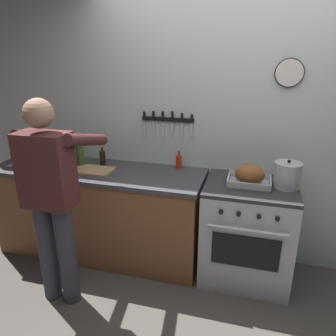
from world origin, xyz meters
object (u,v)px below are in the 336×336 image
bottle_olive_oil (80,155)px  person_cook (51,193)px  roasting_pan (250,176)px  cutting_board (93,170)px  bottle_hot_sauce (179,162)px  stock_pot (287,175)px  stove (247,232)px  bottle_soy_sauce (103,158)px

bottle_olive_oil → person_cook: bearing=-77.6°
roasting_pan → cutting_board: bearing=-178.0°
cutting_board → bottle_hot_sauce: (0.75, 0.28, 0.06)m
roasting_pan → stock_pot: stock_pot is taller
bottle_hot_sauce → bottle_olive_oil: bearing=-168.8°
cutting_board → person_cook: bearing=-91.4°
stove → person_cook: bearing=-154.8°
stove → roasting_pan: 0.53m
roasting_pan → bottle_olive_oil: 1.59m
stove → bottle_olive_oil: bearing=178.6°
cutting_board → bottle_soy_sauce: (0.01, 0.19, 0.06)m
stove → roasting_pan: roasting_pan is taller
roasting_pan → bottle_hot_sauce: (-0.66, 0.23, -0.01)m
bottle_hot_sauce → bottle_olive_oil: (-0.93, -0.18, 0.05)m
cutting_board → bottle_olive_oil: bearing=150.9°
stove → bottle_hot_sauce: size_ratio=5.14×
stock_pot → bottle_hot_sauce: size_ratio=1.36×
bottle_hot_sauce → cutting_board: bearing=-159.6°
roasting_pan → bottle_olive_oil: bearing=178.3°
bottle_soy_sauce → stove: bearing=-5.4°
bottle_soy_sauce → cutting_board: bearing=-92.8°
cutting_board → bottle_olive_oil: 0.23m
stock_pot → roasting_pan: bearing=-171.7°
stove → person_cook: 1.68m
stove → bottle_hot_sauce: bearing=161.8°
person_cook → cutting_board: 0.63m
person_cook → bottle_soy_sauce: person_cook is taller
person_cook → stock_pot: person_cook is taller
person_cook → bottle_olive_oil: size_ratio=5.84×
stock_pot → cutting_board: stock_pot is taller
stock_pot → bottle_olive_oil: (-1.88, 0.00, 0.01)m
stove → stock_pot: stock_pot is taller
bottle_olive_oil → stock_pot: bearing=-0.1°
bottle_soy_sauce → roasting_pan: bearing=-5.8°
cutting_board → bottle_olive_oil: bottle_olive_oil is taller
person_cook → stock_pot: bearing=-81.0°
person_cook → stock_pot: size_ratio=6.99×
person_cook → bottle_hot_sauce: (0.77, 0.91, 0.02)m
roasting_pan → cutting_board: (-1.41, -0.05, -0.07)m
stock_pot → bottle_olive_oil: bottle_olive_oil is taller
person_cook → roasting_pan: size_ratio=4.72×
bottle_hot_sauce → bottle_soy_sauce: bearing=-173.2°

